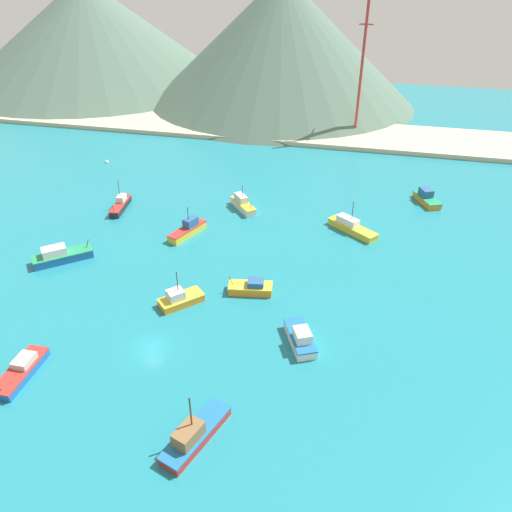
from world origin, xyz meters
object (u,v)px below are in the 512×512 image
(fishing_boat_0, at_px, (188,229))
(buoy_1, at_px, (107,162))
(fishing_boat_3, at_px, (351,227))
(fishing_boat_9, at_px, (21,370))
(fishing_boat_14, at_px, (180,299))
(fishing_boat_11, at_px, (427,198))
(fishing_boat_8, at_px, (194,434))
(radio_tower, at_px, (361,70))
(fishing_boat_12, at_px, (243,204))
(fishing_boat_6, at_px, (300,338))
(fishing_boat_5, at_px, (61,255))
(fishing_boat_4, at_px, (121,205))
(fishing_boat_10, at_px, (251,287))

(fishing_boat_0, height_order, buoy_1, fishing_boat_0)
(fishing_boat_0, distance_m, fishing_boat_3, 30.76)
(fishing_boat_9, relative_size, fishing_boat_14, 1.25)
(fishing_boat_3, xyz_separation_m, fishing_boat_11, (14.45, 16.78, 0.05))
(fishing_boat_8, bearing_deg, fishing_boat_11, 68.40)
(buoy_1, relative_size, radio_tower, 0.03)
(fishing_boat_12, relative_size, buoy_1, 8.09)
(fishing_boat_11, height_order, fishing_boat_12, fishing_boat_12)
(fishing_boat_3, relative_size, fishing_boat_14, 1.45)
(fishing_boat_0, relative_size, fishing_boat_3, 0.90)
(fishing_boat_8, height_order, buoy_1, fishing_boat_8)
(fishing_boat_3, bearing_deg, radio_tower, 93.53)
(fishing_boat_6, xyz_separation_m, radio_tower, (0.59, 91.09, 17.39))
(fishing_boat_9, relative_size, radio_tower, 0.24)
(fishing_boat_0, distance_m, fishing_boat_5, 22.60)
(fishing_boat_4, height_order, fishing_boat_6, fishing_boat_4)
(radio_tower, bearing_deg, fishing_boat_4, -126.27)
(fishing_boat_6, distance_m, fishing_boat_11, 53.69)
(fishing_boat_9, relative_size, fishing_boat_12, 1.12)
(fishing_boat_6, relative_size, buoy_1, 8.33)
(fishing_boat_11, height_order, buoy_1, fishing_boat_11)
(fishing_boat_0, relative_size, fishing_boat_4, 0.99)
(fishing_boat_6, xyz_separation_m, fishing_boat_8, (-8.51, -18.13, -0.03))
(fishing_boat_6, distance_m, fishing_boat_10, 13.65)
(fishing_boat_4, distance_m, radio_tower, 75.35)
(fishing_boat_3, bearing_deg, fishing_boat_14, -128.44)
(fishing_boat_5, bearing_deg, fishing_boat_6, -14.38)
(fishing_boat_8, relative_size, radio_tower, 0.28)
(fishing_boat_10, xyz_separation_m, fishing_boat_11, (27.96, 40.44, 0.14))
(fishing_boat_6, bearing_deg, radio_tower, 89.63)
(fishing_boat_3, distance_m, fishing_boat_5, 52.41)
(fishing_boat_8, bearing_deg, buoy_1, 124.32)
(fishing_boat_10, bearing_deg, fishing_boat_12, 107.76)
(fishing_boat_9, distance_m, fishing_boat_11, 82.41)
(fishing_boat_14, height_order, buoy_1, fishing_boat_14)
(fishing_boat_5, relative_size, fishing_boat_10, 1.32)
(fishing_boat_5, distance_m, buoy_1, 46.87)
(fishing_boat_0, relative_size, fishing_boat_8, 0.90)
(fishing_boat_14, distance_m, radio_tower, 90.52)
(fishing_boat_10, bearing_deg, fishing_boat_14, -150.36)
(fishing_boat_5, distance_m, fishing_boat_14, 25.10)
(fishing_boat_0, xyz_separation_m, fishing_boat_6, (25.41, -25.03, -0.05))
(fishing_boat_8, relative_size, fishing_boat_10, 1.39)
(fishing_boat_6, bearing_deg, fishing_boat_3, 82.97)
(radio_tower, bearing_deg, fishing_boat_3, -86.47)
(fishing_boat_11, bearing_deg, fishing_boat_3, -130.75)
(radio_tower, bearing_deg, fishing_boat_5, -118.68)
(fishing_boat_11, bearing_deg, fishing_boat_12, -161.39)
(fishing_boat_4, height_order, radio_tower, radio_tower)
(fishing_boat_5, bearing_deg, fishing_boat_9, -67.50)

